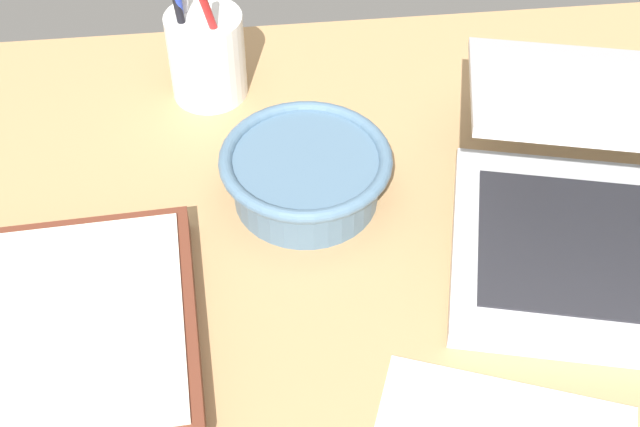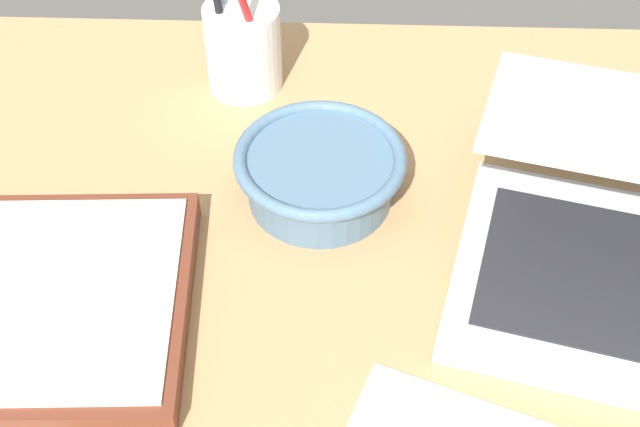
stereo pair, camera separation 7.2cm
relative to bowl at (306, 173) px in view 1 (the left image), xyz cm
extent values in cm
cube|color=tan|center=(3.80, -21.77, -4.05)|extent=(140.00, 100.00, 2.00)
cylinder|color=slate|center=(0.00, 0.00, -0.64)|extent=(13.35, 13.35, 4.83)
torus|color=slate|center=(0.00, 0.00, 1.77)|extent=(15.70, 15.70, 1.26)
cylinder|color=white|center=(-8.49, 16.73, 1.60)|extent=(7.81, 7.81, 9.30)
cylinder|color=black|center=(-10.44, 15.85, 5.34)|extent=(2.45, 4.50, 14.50)
cylinder|color=#233899|center=(-10.59, 16.29, 5.20)|extent=(1.09, 2.15, 14.54)
cylinder|color=#B21E1E|center=(-7.15, 15.05, 4.72)|extent=(3.39, 2.87, 13.41)
cylinder|color=#B7B7BC|center=(-10.42, 17.67, 5.14)|extent=(2.67, 4.72, 14.03)
cube|color=silver|center=(-19.71, -14.53, -0.30)|extent=(18.07, 21.77, 0.30)
camera|label=1|loc=(-5.10, -58.48, 55.90)|focal=50.00mm
camera|label=2|loc=(2.08, -58.75, 55.90)|focal=50.00mm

